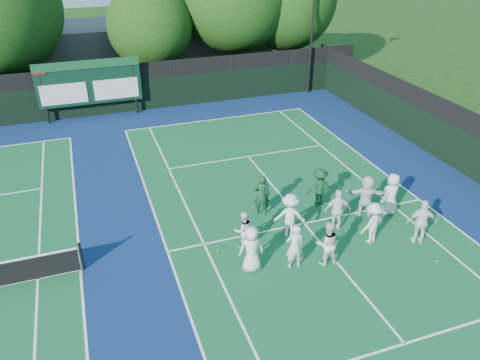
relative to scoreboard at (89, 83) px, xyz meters
name	(u,v)px	position (x,y,z in m)	size (l,w,h in m)	color
ground	(316,238)	(7.01, -15.59, -2.19)	(120.00, 120.00, 0.00)	#1A3D10
court_apron	(153,255)	(1.01, -14.59, -2.19)	(34.00, 32.00, 0.01)	navy
near_court	(304,223)	(7.01, -14.59, -2.18)	(11.05, 23.85, 0.01)	#135D2F
back_fence	(108,93)	(1.01, 0.41, -0.83)	(34.00, 0.08, 3.00)	black
scoreboard	(89,83)	(0.00, 0.00, 0.00)	(6.00, 0.21, 3.55)	black
clubhouse	(150,48)	(5.01, 8.41, -0.19)	(18.00, 6.00, 4.00)	#56565A
tree_c	(152,28)	(4.64, 3.99, 2.13)	(5.67, 5.67, 7.30)	black
tree_e	(288,2)	(14.48, 3.99, 3.27)	(7.07, 7.07, 9.18)	black
tennis_ball_0	(218,251)	(3.25, -15.16, -2.16)	(0.07, 0.07, 0.07)	#BCD018
tennis_ball_2	(437,261)	(10.36, -18.29, -2.16)	(0.07, 0.07, 0.07)	#BCD018
tennis_ball_4	(252,207)	(5.47, -12.81, -2.16)	(0.07, 0.07, 0.07)	#BCD018
tennis_ball_5	(307,206)	(7.69, -13.48, -2.16)	(0.07, 0.07, 0.07)	#BCD018
player_front_0	(252,249)	(4.06, -16.49, -1.33)	(0.84, 0.55, 1.72)	silver
player_front_1	(295,246)	(5.49, -16.83, -1.33)	(0.63, 0.41, 1.72)	silver
player_front_2	(327,243)	(6.62, -17.03, -1.34)	(0.82, 0.64, 1.69)	silver
player_front_3	(372,223)	(8.80, -16.44, -1.37)	(1.06, 0.61, 1.64)	silver
player_front_4	(422,222)	(10.45, -17.09, -1.29)	(1.06, 0.44, 1.80)	white
player_back_0	(243,230)	(4.23, -15.21, -1.44)	(0.73, 0.57, 1.51)	silver
player_back_1	(290,216)	(6.09, -15.12, -1.29)	(1.16, 0.67, 1.80)	white
player_back_2	(338,210)	(8.00, -15.30, -1.33)	(1.01, 0.42, 1.72)	white
player_back_3	(366,196)	(9.60, -14.77, -1.30)	(1.64, 0.52, 1.77)	white
player_back_4	(391,194)	(10.63, -14.99, -1.30)	(0.87, 0.57, 1.78)	silver
coach_left	(262,195)	(5.67, -13.34, -1.30)	(0.65, 0.43, 1.78)	#103C21
coach_right	(320,187)	(8.20, -13.48, -1.35)	(1.09, 0.62, 1.68)	#103A1F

